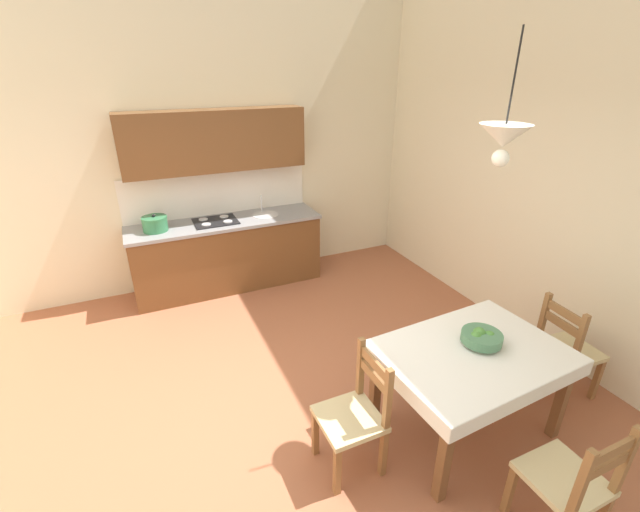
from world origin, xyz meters
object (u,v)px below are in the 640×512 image
dining_chair_window_side (566,350)px  fruit_bowl (481,337)px  kitchen_cabinetry (224,223)px  dining_chair_tv_side (355,415)px  dining_table (472,364)px  pendant_lamp (504,137)px  dining_chair_camera_side (570,483)px

dining_chair_window_side → fruit_bowl: bearing=176.1°
kitchen_cabinetry → dining_chair_tv_side: size_ratio=2.52×
fruit_bowl → dining_table: bearing=-155.8°
dining_table → pendant_lamp: bearing=61.3°
fruit_bowl → pendant_lamp: size_ratio=0.37×
pendant_lamp → fruit_bowl: bearing=-76.0°
dining_chair_camera_side → dining_chair_tv_side: bearing=132.5°
dining_chair_tv_side → fruit_bowl: bearing=-1.6°
fruit_bowl → pendant_lamp: pendant_lamp is taller
dining_table → dining_chair_window_side: dining_chair_window_side is taller
fruit_bowl → dining_chair_tv_side: bearing=178.4°
dining_chair_window_side → dining_chair_camera_side: (-1.11, -0.88, 0.00)m
kitchen_cabinetry → dining_chair_camera_side: 4.26m
kitchen_cabinetry → dining_chair_camera_side: (1.07, -4.10, -0.41)m
kitchen_cabinetry → dining_table: 3.40m
dining_chair_tv_side → fruit_bowl: 1.11m
kitchen_cabinetry → dining_chair_window_side: kitchen_cabinetry is taller
dining_chair_tv_side → pendant_lamp: (1.02, 0.06, 1.82)m
dining_chair_window_side → fruit_bowl: 1.03m
dining_chair_window_side → dining_chair_tv_side: bearing=177.3°
dining_chair_tv_side → dining_table: bearing=-4.5°
kitchen_cabinetry → dining_chair_window_side: 3.91m
dining_chair_camera_side → pendant_lamp: 2.10m
dining_chair_window_side → dining_chair_tv_side: same height
dining_table → dining_chair_window_side: size_ratio=1.50×
dining_chair_camera_side → dining_chair_window_side: bearing=38.6°
kitchen_cabinetry → fruit_bowl: (1.22, -3.16, -0.04)m
dining_chair_camera_side → fruit_bowl: (0.15, 0.95, 0.37)m
dining_chair_window_side → dining_chair_tv_side: 2.01m
dining_chair_camera_side → dining_chair_tv_side: size_ratio=1.00×
dining_chair_camera_side → fruit_bowl: dining_chair_camera_side is taller
fruit_bowl → dining_chair_window_side: bearing=-3.9°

